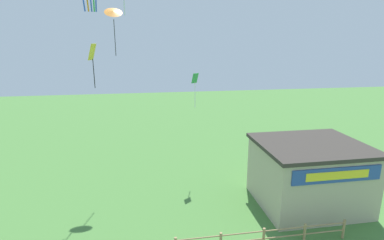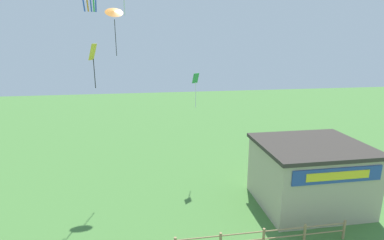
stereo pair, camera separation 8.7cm
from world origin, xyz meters
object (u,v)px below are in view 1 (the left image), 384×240
kite_yellow_diamond (93,57)px  kite_orange_delta (113,13)px  kite_green_diamond (195,84)px  seaside_building (309,174)px

kite_yellow_diamond → kite_orange_delta: bearing=67.2°
kite_green_diamond → kite_yellow_diamond: (-7.10, -2.49, 2.23)m
kite_green_diamond → kite_orange_delta: kite_orange_delta is taller
kite_yellow_diamond → kite_green_diamond: bearing=19.3°
kite_green_diamond → kite_yellow_diamond: size_ratio=0.95×
kite_yellow_diamond → kite_orange_delta: 4.34m
seaside_building → kite_orange_delta: kite_orange_delta is taller
kite_green_diamond → kite_orange_delta: size_ratio=0.77×
seaside_building → kite_green_diamond: (-6.58, 6.05, 5.29)m
kite_green_diamond → kite_yellow_diamond: 7.85m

